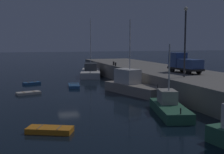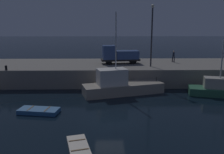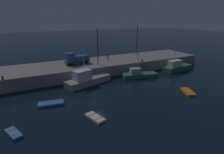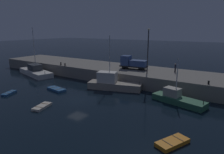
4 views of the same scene
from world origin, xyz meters
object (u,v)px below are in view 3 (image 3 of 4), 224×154
Objects in this scene: lamp_post_east at (137,37)px; bollard_central at (142,60)px; fishing_boat_blue at (177,67)px; rowboat_white_mid at (188,92)px; dinghy_red_small at (14,133)px; fishing_boat_white at (87,79)px; dinghy_orange_near at (95,118)px; utility_truck at (76,58)px; dockworker at (108,55)px; bollard_east at (3,78)px; lamp_post_west at (98,43)px; fishing_boat_orange at (139,74)px; rowboat_blue_far at (51,104)px.

lamp_post_east reaches higher than bollard_central.
lamp_post_east is 8.92m from bollard_central.
fishing_boat_blue is at bearing -65.45° from lamp_post_east.
rowboat_white_mid is 26.86m from dinghy_red_small.
fishing_boat_white reaches higher than fishing_boat_blue.
fishing_boat_blue is 2.69× the size of dinghy_orange_near.
bollard_central is at bearing -16.83° from utility_truck.
bollard_east is (-22.57, -5.95, -0.70)m from dockworker.
bollard_east is at bearing -172.81° from lamp_post_west.
dinghy_orange_near is at bearing -119.40° from dockworker.
utility_truck is 9.94× the size of bollard_east.
fishing_boat_white is 8.93m from lamp_post_west.
fishing_boat_orange is (11.56, -0.94, -0.38)m from fishing_boat_white.
dockworker is (21.19, 20.04, 3.25)m from dinghy_red_small.
rowboat_white_mid is at bearing -27.11° from bollard_east.
utility_truck is (-17.85, -2.50, -3.64)m from lamp_post_east.
lamp_post_west is 5.99m from utility_truck.
rowboat_blue_far reaches higher than dinghy_red_small.
fishing_boat_orange is 2.06× the size of rowboat_blue_far.
fishing_boat_orange is at bearing -7.56° from bollard_east.
dinghy_orange_near is 24.33m from dockworker.
fishing_boat_blue reaches higher than dinghy_red_small.
dinghy_red_small is at bearing -124.29° from utility_truck.
dinghy_orange_near is 0.88× the size of rowboat_white_mid.
dockworker is at bearing 44.76° from fishing_boat_white.
fishing_boat_orange is at bearing -35.86° from utility_truck.
dinghy_orange_near is at bearing -178.04° from rowboat_white_mid.
rowboat_blue_far is 6.90× the size of bollard_central.
fishing_boat_white is at bearing -151.53° from lamp_post_east.
fishing_boat_white is 3.48× the size of dinghy_red_small.
fishing_boat_white reaches higher than dinghy_orange_near.
fishing_boat_blue is 11.33m from fishing_boat_orange.
utility_truck is at bearing 160.34° from fishing_boat_blue.
dinghy_orange_near is (-3.35, -12.58, -0.88)m from fishing_boat_white.
rowboat_white_mid is at bearing -93.19° from bollard_central.
fishing_boat_orange reaches higher than dinghy_red_small.
bollard_east is at bearing 170.06° from fishing_boat_white.
fishing_boat_white reaches higher than bollard_east.
bollard_central is at bearing 27.52° from dinghy_red_small.
rowboat_blue_far is 0.67× the size of utility_truck.
lamp_post_west reaches higher than bollard_central.
bollard_central is (22.75, 8.79, 2.50)m from rowboat_blue_far.
bollard_east reaches higher than bollard_central.
dinghy_red_small is at bearing -152.48° from bollard_central.
lamp_post_east is at bearing 58.83° from fishing_boat_orange.
rowboat_blue_far is (-30.65, -5.16, -0.77)m from fishing_boat_blue.
rowboat_blue_far is at bearing 48.82° from dinghy_red_small.
fishing_boat_white is 1.15× the size of lamp_post_east.
utility_truck is at bearing 144.14° from fishing_boat_orange.
bollard_central is at bearing 86.81° from rowboat_white_mid.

